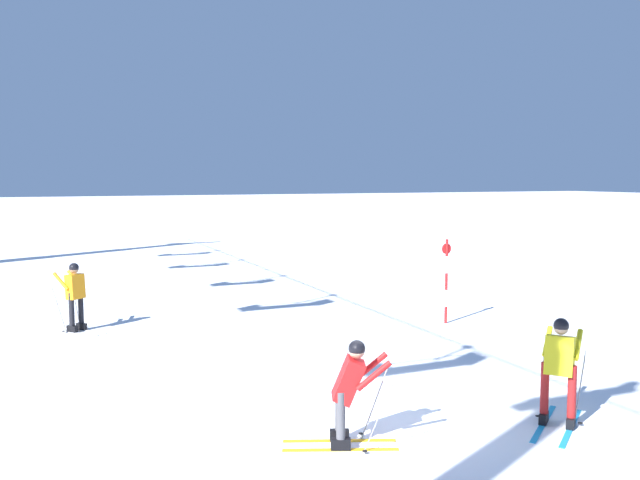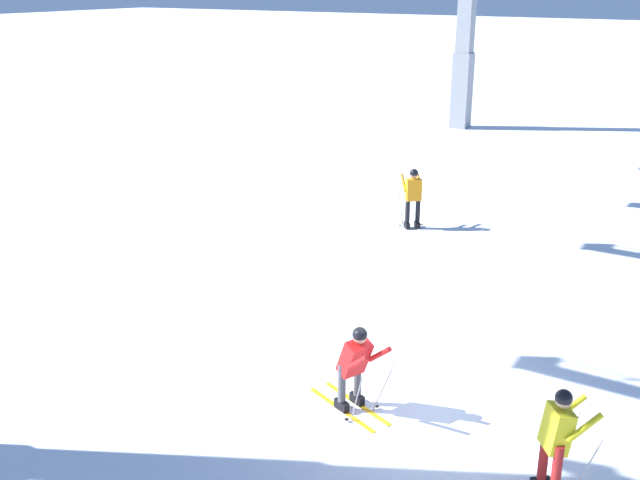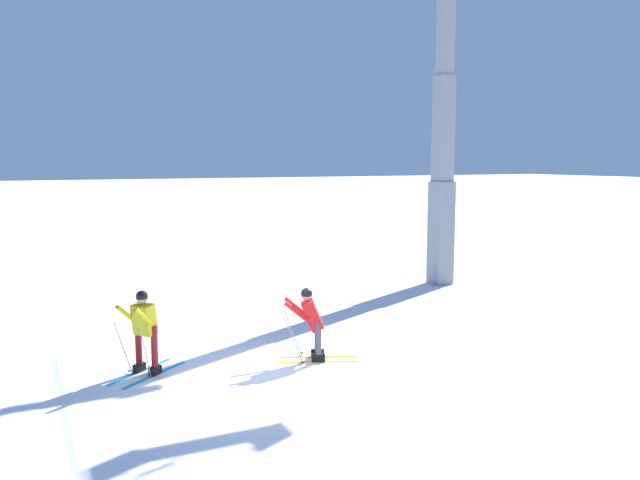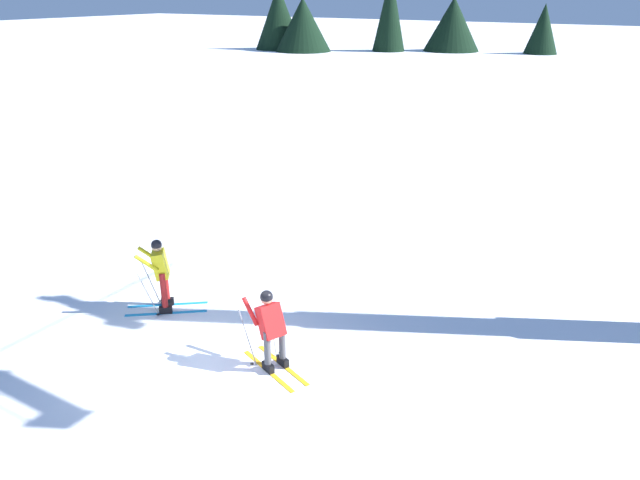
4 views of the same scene
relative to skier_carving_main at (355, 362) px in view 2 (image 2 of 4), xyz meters
name	(u,v)px [view 2 (image 2 of 4)]	position (x,y,z in m)	size (l,w,h in m)	color
ground_plane	(431,407)	(0.73, -1.05, -0.89)	(260.00, 260.00, 0.00)	white
skier_carving_main	(355,362)	(0.00, 0.00, 0.00)	(1.10, 1.69, 1.67)	yellow
lift_tower_far	(466,28)	(24.34, 7.44, 3.67)	(0.80, 2.86, 10.99)	gray
skier_distant_uphill	(557,437)	(-0.57, -3.35, 0.09)	(1.50, 1.71, 1.72)	#198CCC
skier_distant_downhill	(413,194)	(9.23, 3.13, 0.11)	(1.55, 1.41, 1.75)	white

